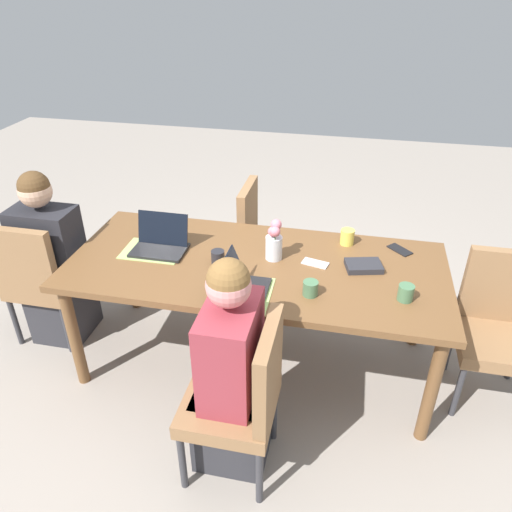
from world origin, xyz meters
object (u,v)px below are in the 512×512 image
person_far_left_near (232,379)px  laptop_head_right_left_mid (160,243)px  chair_near_right_near (263,237)px  coffee_mug_near_right (347,237)px  dining_table (256,274)px  coffee_mug_near_left (406,293)px  phone_silver (315,263)px  laptop_far_left_near (241,288)px  coffee_mug_centre_right (218,257)px  flower_vase (274,242)px  phone_black (400,250)px  person_head_right_left_mid (54,268)px  coffee_mug_centre_left (310,288)px  chair_head_right_left_mid (40,276)px  chair_head_left_left_far (498,322)px  book_red_cover (364,266)px  chair_far_left_near (244,394)px

person_far_left_near → laptop_head_right_left_mid: (0.63, -0.74, 0.27)m
chair_near_right_near → laptop_head_right_left_mid: size_ratio=2.81×
coffee_mug_near_right → dining_table: bearing=34.5°
coffee_mug_near_left → chair_near_right_near: bearing=-45.5°
chair_near_right_near → phone_silver: size_ratio=6.00×
laptop_far_left_near → coffee_mug_centre_right: bearing=-53.5°
dining_table → coffee_mug_near_left: size_ratio=25.23×
flower_vase → phone_black: (-0.73, -0.25, -0.11)m
person_head_right_left_mid → flower_vase: bearing=-177.7°
flower_vase → laptop_far_left_near: 0.42m
chair_near_right_near → laptop_head_right_left_mid: (0.49, 0.73, 0.29)m
dining_table → person_head_right_left_mid: 1.37m
coffee_mug_centre_left → coffee_mug_centre_right: (0.56, -0.20, -0.00)m
coffee_mug_centre_right → chair_near_right_near: bearing=-97.6°
coffee_mug_near_right → phone_silver: size_ratio=0.64×
phone_black → phone_silver: size_ratio=1.00×
laptop_head_right_left_mid → person_far_left_near: bearing=130.4°
chair_near_right_near → coffee_mug_near_left: bearing=134.5°
coffee_mug_near_left → person_far_left_near: bearing=33.1°
chair_head_right_left_mid → coffee_mug_centre_right: (-1.21, -0.01, 0.29)m
coffee_mug_centre_left → phone_silver: (0.01, -0.31, -0.04)m
flower_vase → coffee_mug_centre_left: size_ratio=3.04×
laptop_head_right_left_mid → coffee_mug_near_left: laptop_head_right_left_mid is taller
laptop_far_left_near → chair_near_right_near: bearing=-84.7°
phone_silver → chair_near_right_near: bearing=136.9°
chair_near_right_near → phone_black: chair_near_right_near is taller
person_far_left_near → coffee_mug_centre_left: size_ratio=14.78×
person_head_right_left_mid → laptop_head_right_left_mid: size_ratio=3.73×
chair_head_left_left_far → laptop_far_left_near: (1.40, 0.38, 0.29)m
flower_vase → coffee_mug_near_left: flower_vase is taller
dining_table → phone_black: phone_black is taller
person_far_left_near → coffee_mug_near_right: person_far_left_near is taller
dining_table → chair_head_right_left_mid: 1.43m
chair_head_right_left_mid → phone_black: 2.29m
book_red_cover → chair_head_right_left_mid: bearing=-10.8°
person_head_right_left_mid → flower_vase: 1.49m
person_far_left_near → chair_head_left_left_far: 1.56m
person_head_right_left_mid → coffee_mug_centre_right: (-1.15, 0.06, 0.26)m
dining_table → laptop_head_right_left_mid: 0.61m
chair_far_left_near → chair_near_right_near: (0.22, -1.53, 0.00)m
book_red_cover → person_far_left_near: bearing=39.0°
chair_head_left_left_far → phone_silver: size_ratio=6.00×
chair_far_left_near → phone_black: chair_far_left_near is taller
chair_near_right_near → coffee_mug_near_left: (-0.94, 0.95, 0.29)m
dining_table → chair_far_left_near: (-0.11, 0.77, -0.18)m
chair_far_left_near → coffee_mug_near_left: chair_far_left_near is taller
coffee_mug_near_left → coffee_mug_centre_right: bearing=-8.0°
phone_black → flower_vase: bearing=-116.3°
person_far_left_near → chair_head_left_left_far: person_far_left_near is taller
coffee_mug_centre_right → dining_table: bearing=-169.1°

